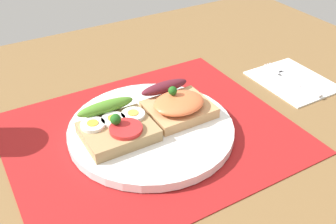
% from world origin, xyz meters
% --- Properties ---
extents(ground_plane, '(1.20, 0.90, 0.03)m').
position_xyz_m(ground_plane, '(0.00, 0.00, -0.02)').
color(ground_plane, brown).
extents(placemat, '(0.42, 0.35, 0.00)m').
position_xyz_m(placemat, '(0.00, 0.00, 0.00)').
color(placemat, maroon).
rests_on(placemat, ground_plane).
extents(plate, '(0.25, 0.25, 0.01)m').
position_xyz_m(plate, '(0.00, 0.00, 0.01)').
color(plate, white).
rests_on(plate, placemat).
extents(sandwich_egg_tomato, '(0.10, 0.10, 0.04)m').
position_xyz_m(sandwich_egg_tomato, '(-0.05, 0.01, 0.03)').
color(sandwich_egg_tomato, '#A48356').
rests_on(sandwich_egg_tomato, plate).
extents(sandwich_salmon, '(0.10, 0.10, 0.05)m').
position_xyz_m(sandwich_salmon, '(0.05, 0.01, 0.03)').
color(sandwich_salmon, tan).
rests_on(sandwich_salmon, plate).
extents(napkin, '(0.12, 0.14, 0.01)m').
position_xyz_m(napkin, '(0.31, 0.01, 0.00)').
color(napkin, white).
rests_on(napkin, ground_plane).
extents(fork, '(0.02, 0.14, 0.00)m').
position_xyz_m(fork, '(0.30, 0.01, 0.01)').
color(fork, '#B7B7BC').
rests_on(fork, napkin).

